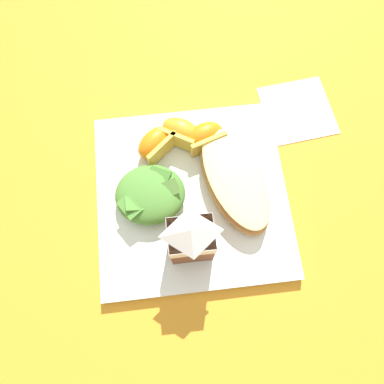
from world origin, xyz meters
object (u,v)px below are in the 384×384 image
white_plate (192,196)px  paper_napkin (298,110)px  orange_wedge_middle (181,132)px  green_salad_pile (150,194)px  milk_carton (191,238)px  orange_wedge_front (205,136)px  orange_wedge_rear (156,143)px  cheesy_pizza_bread (234,181)px

white_plate → paper_napkin: white_plate is taller
orange_wedge_middle → white_plate: bearing=94.1°
green_salad_pile → milk_carton: size_ratio=0.91×
orange_wedge_front → orange_wedge_rear: size_ratio=0.99×
white_plate → orange_wedge_rear: (0.05, -0.08, 0.03)m
white_plate → cheesy_pizza_bread: bearing=-173.4°
orange_wedge_middle → paper_napkin: (-0.20, -0.04, -0.03)m
green_salad_pile → cheesy_pizza_bread: bearing=-176.6°
white_plate → orange_wedge_front: (-0.03, -0.08, 0.03)m
paper_napkin → orange_wedge_middle: bearing=10.3°
green_salad_pile → orange_wedge_middle: green_salad_pile is taller
paper_napkin → cheesy_pizza_bread: bearing=43.7°
cheesy_pizza_bread → milk_carton: bearing=49.3°
cheesy_pizza_bread → orange_wedge_rear: 0.13m
cheesy_pizza_bread → orange_wedge_rear: (0.11, -0.07, 0.00)m
white_plate → orange_wedge_middle: 0.10m
green_salad_pile → orange_wedge_middle: size_ratio=1.43×
orange_wedge_middle → orange_wedge_front: bearing=161.7°
milk_carton → orange_wedge_middle: bearing=-91.1°
cheesy_pizza_bread → orange_wedge_rear: bearing=-33.4°
cheesy_pizza_bread → paper_napkin: size_ratio=1.69×
milk_carton → orange_wedge_rear: bearing=-77.1°
green_salad_pile → orange_wedge_middle: (-0.05, -0.09, -0.00)m
green_salad_pile → orange_wedge_front: bearing=-137.2°
orange_wedge_front → green_salad_pile: bearing=42.8°
orange_wedge_middle → paper_napkin: orange_wedge_middle is taller
white_plate → green_salad_pile: green_salad_pile is taller
white_plate → paper_napkin: 0.23m
milk_carton → orange_wedge_front: (-0.04, -0.16, -0.04)m
white_plate → milk_carton: (0.01, 0.08, 0.07)m
orange_wedge_front → paper_napkin: bearing=-163.7°
green_salad_pile → paper_napkin: 0.28m
orange_wedge_middle → paper_napkin: 0.20m
cheesy_pizza_bread → orange_wedge_middle: 0.11m
green_salad_pile → milk_carton: milk_carton is taller
cheesy_pizza_bread → orange_wedge_middle: (0.07, -0.09, 0.00)m
white_plate → orange_wedge_rear: size_ratio=4.06×
green_salad_pile → orange_wedge_rear: 0.08m
green_salad_pile → orange_wedge_rear: green_salad_pile is taller
cheesy_pizza_bread → orange_wedge_front: size_ratio=2.72×
white_plate → orange_wedge_middle: orange_wedge_middle is taller
milk_carton → orange_wedge_rear: (0.04, -0.16, -0.04)m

